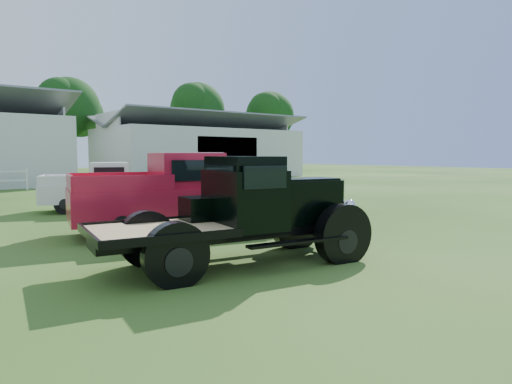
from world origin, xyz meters
TOP-DOWN VIEW (x-y plane):
  - ground at (0.00, 0.00)m, footprint 120.00×120.00m
  - shed_right at (14.00, 27.00)m, footprint 16.80×9.20m
  - tree_c at (5.00, 33.00)m, footprint 5.40×5.40m
  - tree_d at (18.00, 34.00)m, footprint 6.00×6.00m
  - tree_e at (26.00, 32.00)m, footprint 5.70×5.70m
  - vintage_flatbed at (-1.70, -0.77)m, footprint 5.01×2.58m
  - red_pickup at (-0.83, 2.90)m, footprint 5.80×3.23m
  - white_pickup at (-0.76, 8.34)m, footprint 4.72×3.15m
  - misc_car_blue at (6.26, 14.23)m, footprint 5.38×3.55m
  - misc_car_grey at (9.04, 13.29)m, footprint 5.28×2.49m

SIDE VIEW (x-z plane):
  - ground at x=0.00m, z-range 0.00..0.00m
  - white_pickup at x=-0.76m, z-range 0.00..1.62m
  - misc_car_grey at x=9.04m, z-range 0.00..1.67m
  - misc_car_blue at x=6.26m, z-range 0.00..1.70m
  - vintage_flatbed at x=-1.70m, z-range 0.00..1.89m
  - red_pickup at x=-0.83m, z-range 0.00..2.00m
  - shed_right at x=14.00m, z-range 0.00..5.20m
  - tree_c at x=5.00m, z-range 0.00..9.00m
  - tree_e at x=26.00m, z-range 0.00..9.50m
  - tree_d at x=18.00m, z-range 0.00..10.00m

